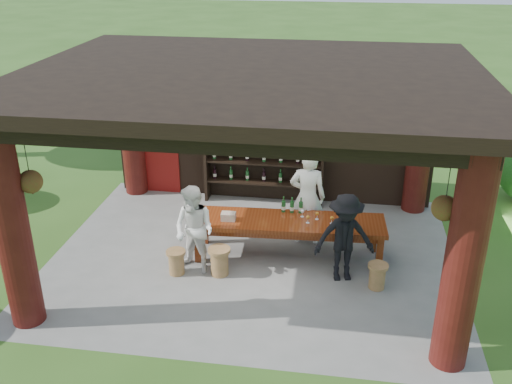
# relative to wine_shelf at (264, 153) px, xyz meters

# --- Properties ---
(ground) EXTENTS (90.00, 90.00, 0.00)m
(ground) POSITION_rel_wine_shelf_xyz_m (0.14, -2.45, -1.16)
(ground) COLOR #2D5119
(ground) RESTS_ON ground
(pavilion) EXTENTS (7.50, 6.00, 3.60)m
(pavilion) POSITION_rel_wine_shelf_xyz_m (0.12, -2.02, 0.97)
(pavilion) COLOR slate
(pavilion) RESTS_ON ground
(wine_shelf) EXTENTS (2.62, 0.40, 2.31)m
(wine_shelf) POSITION_rel_wine_shelf_xyz_m (0.00, 0.00, 0.00)
(wine_shelf) COLOR black
(wine_shelf) RESTS_ON ground
(tasting_table) EXTENTS (3.53, 1.08, 0.75)m
(tasting_table) POSITION_rel_wine_shelf_xyz_m (0.78, -2.31, -0.52)
(tasting_table) COLOR #5E230D
(tasting_table) RESTS_ON ground
(stool_near_left) EXTENTS (0.39, 0.39, 0.52)m
(stool_near_left) POSITION_rel_wine_shelf_xyz_m (-0.35, -3.12, -0.88)
(stool_near_left) COLOR brown
(stool_near_left) RESTS_ON ground
(stool_near_right) EXTENTS (0.34, 0.34, 0.45)m
(stool_near_right) POSITION_rel_wine_shelf_xyz_m (2.37, -3.14, -0.92)
(stool_near_right) COLOR brown
(stool_near_right) RESTS_ON ground
(stool_far_left) EXTENTS (0.35, 0.35, 0.46)m
(stool_far_left) POSITION_rel_wine_shelf_xyz_m (-1.11, -3.21, -0.92)
(stool_far_left) COLOR brown
(stool_far_left) RESTS_ON ground
(host) EXTENTS (0.69, 0.46, 1.88)m
(host) POSITION_rel_wine_shelf_xyz_m (1.07, -1.68, -0.22)
(host) COLOR white
(host) RESTS_ON ground
(guest_woman) EXTENTS (0.96, 0.87, 1.60)m
(guest_woman) POSITION_rel_wine_shelf_xyz_m (-0.80, -3.04, -0.35)
(guest_woman) COLOR white
(guest_woman) RESTS_ON ground
(guest_man) EXTENTS (1.14, 0.80, 1.60)m
(guest_man) POSITION_rel_wine_shelf_xyz_m (1.79, -2.93, -0.36)
(guest_man) COLOR black
(guest_man) RESTS_ON ground
(table_bottles) EXTENTS (0.40, 0.09, 0.31)m
(table_bottles) POSITION_rel_wine_shelf_xyz_m (0.81, -1.98, -0.25)
(table_bottles) COLOR #194C1E
(table_bottles) RESTS_ON tasting_table
(table_glasses) EXTENTS (0.89, 0.30, 0.15)m
(table_glasses) POSITION_rel_wine_shelf_xyz_m (1.42, -2.24, -0.33)
(table_glasses) COLOR silver
(table_glasses) RESTS_ON tasting_table
(napkin_basket) EXTENTS (0.27, 0.19, 0.14)m
(napkin_basket) POSITION_rel_wine_shelf_xyz_m (-0.31, -2.47, -0.34)
(napkin_basket) COLOR #BF6672
(napkin_basket) RESTS_ON tasting_table
(shrubs) EXTENTS (18.22, 8.07, 1.36)m
(shrubs) POSITION_rel_wine_shelf_xyz_m (1.36, -2.14, -0.61)
(shrubs) COLOR #194C14
(shrubs) RESTS_ON ground
(trees) EXTENTS (21.80, 10.53, 4.80)m
(trees) POSITION_rel_wine_shelf_xyz_m (3.74, -1.08, 2.21)
(trees) COLOR #3F2819
(trees) RESTS_ON ground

